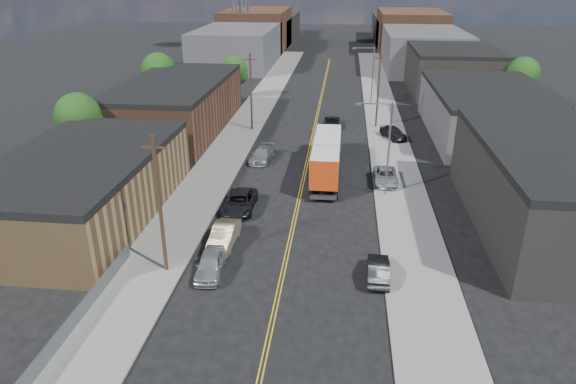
% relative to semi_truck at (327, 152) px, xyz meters
% --- Properties ---
extents(ground, '(260.00, 260.00, 0.00)m').
position_rel_semi_truck_xyz_m(ground, '(-2.26, 29.66, -2.28)').
color(ground, black).
rests_on(ground, ground).
extents(centerline, '(0.32, 120.00, 0.01)m').
position_rel_semi_truck_xyz_m(centerline, '(-2.26, 14.66, -2.28)').
color(centerline, gold).
rests_on(centerline, ground).
extents(sidewalk_left, '(5.00, 140.00, 0.15)m').
position_rel_semi_truck_xyz_m(sidewalk_left, '(-11.76, 14.66, -2.21)').
color(sidewalk_left, slate).
rests_on(sidewalk_left, ground).
extents(sidewalk_right, '(5.00, 140.00, 0.15)m').
position_rel_semi_truck_xyz_m(sidewalk_right, '(7.24, 14.66, -2.21)').
color(sidewalk_right, slate).
rests_on(sidewalk_right, ground).
extents(warehouse_tan, '(12.00, 22.00, 5.60)m').
position_rel_semi_truck_xyz_m(warehouse_tan, '(-20.26, -12.34, 0.52)').
color(warehouse_tan, brown).
rests_on(warehouse_tan, ground).
extents(warehouse_brown, '(12.00, 26.00, 6.60)m').
position_rel_semi_truck_xyz_m(warehouse_brown, '(-20.26, 13.66, 1.02)').
color(warehouse_brown, '#523221').
rests_on(warehouse_brown, ground).
extents(industrial_right_a, '(14.00, 22.00, 7.10)m').
position_rel_semi_truck_xyz_m(industrial_right_a, '(19.73, -10.34, 1.27)').
color(industrial_right_a, black).
rests_on(industrial_right_a, ground).
extents(industrial_right_b, '(14.00, 24.00, 6.10)m').
position_rel_semi_truck_xyz_m(industrial_right_b, '(19.74, 15.66, 0.77)').
color(industrial_right_b, '#353538').
rests_on(industrial_right_b, ground).
extents(industrial_right_c, '(14.00, 22.00, 7.60)m').
position_rel_semi_truck_xyz_m(industrial_right_c, '(19.74, 41.66, 1.52)').
color(industrial_right_c, black).
rests_on(industrial_right_c, ground).
extents(skyline_left_a, '(16.00, 30.00, 8.00)m').
position_rel_semi_truck_xyz_m(skyline_left_a, '(-22.26, 64.66, 1.72)').
color(skyline_left_a, '#353538').
rests_on(skyline_left_a, ground).
extents(skyline_right_a, '(16.00, 30.00, 8.00)m').
position_rel_semi_truck_xyz_m(skyline_right_a, '(17.74, 64.66, 1.72)').
color(skyline_right_a, '#353538').
rests_on(skyline_right_a, ground).
extents(skyline_left_b, '(16.00, 26.00, 10.00)m').
position_rel_semi_truck_xyz_m(skyline_left_b, '(-22.26, 89.66, 2.72)').
color(skyline_left_b, '#523221').
rests_on(skyline_left_b, ground).
extents(skyline_right_b, '(16.00, 26.00, 10.00)m').
position_rel_semi_truck_xyz_m(skyline_right_b, '(17.74, 89.66, 2.72)').
color(skyline_right_b, '#523221').
rests_on(skyline_right_b, ground).
extents(skyline_left_c, '(16.00, 40.00, 7.00)m').
position_rel_semi_truck_xyz_m(skyline_left_c, '(-22.26, 109.66, 1.22)').
color(skyline_left_c, black).
rests_on(skyline_left_c, ground).
extents(skyline_right_c, '(16.00, 40.00, 7.00)m').
position_rel_semi_truck_xyz_m(skyline_right_c, '(17.74, 109.66, 1.22)').
color(skyline_right_c, black).
rests_on(skyline_right_c, ground).
extents(streetlight_near, '(3.39, 0.25, 9.00)m').
position_rel_semi_truck_xyz_m(streetlight_near, '(5.34, -5.34, 3.05)').
color(streetlight_near, gray).
rests_on(streetlight_near, ground).
extents(streetlight_far, '(3.39, 0.25, 9.00)m').
position_rel_semi_truck_xyz_m(streetlight_far, '(5.34, 29.66, 3.05)').
color(streetlight_far, gray).
rests_on(streetlight_far, ground).
extents(utility_pole_left_near, '(1.60, 0.26, 10.00)m').
position_rel_semi_truck_xyz_m(utility_pole_left_near, '(-10.46, -20.34, 2.86)').
color(utility_pole_left_near, black).
rests_on(utility_pole_left_near, ground).
extents(utility_pole_left_far, '(1.60, 0.26, 10.00)m').
position_rel_semi_truck_xyz_m(utility_pole_left_far, '(-10.46, 14.66, 2.86)').
color(utility_pole_left_far, black).
rests_on(utility_pole_left_far, ground).
extents(utility_pole_right, '(1.60, 0.26, 10.00)m').
position_rel_semi_truck_xyz_m(utility_pole_right, '(5.94, 17.66, 2.86)').
color(utility_pole_right, black).
rests_on(utility_pole_right, ground).
extents(chainlink_fence, '(0.05, 16.00, 1.22)m').
position_rel_semi_truck_xyz_m(chainlink_fence, '(-13.76, -26.84, -1.63)').
color(chainlink_fence, slate).
rests_on(chainlink_fence, ground).
extents(tree_left_near, '(4.85, 4.76, 7.91)m').
position_rel_semi_truck_xyz_m(tree_left_near, '(-26.20, -0.34, 2.89)').
color(tree_left_near, black).
rests_on(tree_left_near, ground).
extents(tree_left_mid, '(5.10, 5.04, 8.37)m').
position_rel_semi_truck_xyz_m(tree_left_mid, '(-26.20, 24.66, 3.20)').
color(tree_left_mid, black).
rests_on(tree_left_mid, ground).
extents(tree_left_far, '(4.35, 4.20, 6.97)m').
position_rel_semi_truck_xyz_m(tree_left_far, '(-16.20, 31.66, 2.28)').
color(tree_left_far, black).
rests_on(tree_left_far, ground).
extents(tree_right_far, '(4.85, 4.76, 7.91)m').
position_rel_semi_truck_xyz_m(tree_right_far, '(27.80, 29.66, 2.89)').
color(tree_right_far, black).
rests_on(tree_right_far, ground).
extents(semi_truck, '(2.64, 15.30, 4.01)m').
position_rel_semi_truck_xyz_m(semi_truck, '(0.00, 0.00, 0.00)').
color(semi_truck, silver).
rests_on(semi_truck, ground).
extents(car_left_a, '(2.10, 4.58, 1.52)m').
position_rel_semi_truck_xyz_m(car_left_a, '(-7.26, -20.34, -1.52)').
color(car_left_a, '#B7BBBD').
rests_on(car_left_a, ground).
extents(car_left_b, '(1.85, 4.90, 1.60)m').
position_rel_semi_truck_xyz_m(car_left_b, '(-7.26, -16.17, -1.48)').
color(car_left_b, '#847956').
rests_on(car_left_b, ground).
extents(car_left_c, '(2.63, 5.59, 1.54)m').
position_rel_semi_truck_xyz_m(car_left_c, '(-7.26, -9.87, -1.51)').
color(car_left_c, black).
rests_on(car_left_c, ground).
extents(car_left_d, '(2.65, 5.20, 1.45)m').
position_rel_semi_truck_xyz_m(car_left_d, '(-7.26, 3.01, -1.56)').
color(car_left_d, '#9A9C9F').
rests_on(car_left_d, ground).
extents(car_right_oncoming, '(1.60, 4.25, 1.38)m').
position_rel_semi_truck_xyz_m(car_right_oncoming, '(4.34, -19.67, -1.59)').
color(car_right_oncoming, black).
rests_on(car_right_oncoming, ground).
extents(car_right_lot_a, '(2.36, 4.93, 1.36)m').
position_rel_semi_truck_xyz_m(car_right_lot_a, '(5.94, -2.34, -1.45)').
color(car_right_lot_a, '#B6B9BC').
rests_on(car_right_lot_a, sidewalk_right).
extents(car_right_lot_c, '(3.61, 4.87, 1.54)m').
position_rel_semi_truck_xyz_m(car_right_lot_c, '(7.82, 12.45, -1.36)').
color(car_right_lot_c, black).
rests_on(car_right_lot_c, sidewalk_right).
extents(car_ahead_truck, '(2.29, 4.67, 1.28)m').
position_rel_semi_truck_xyz_m(car_ahead_truck, '(0.06, 17.09, -1.64)').
color(car_ahead_truck, black).
rests_on(car_ahead_truck, ground).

